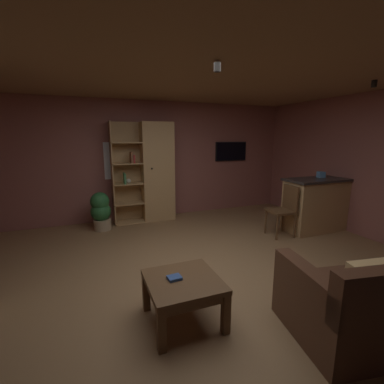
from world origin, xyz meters
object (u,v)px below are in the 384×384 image
(wall_mounted_tv, at_px, (231,151))
(leather_couch, at_px, (381,303))
(table_book_0, at_px, (174,278))
(potted_floor_plant, at_px, (101,210))
(coffee_table, at_px, (183,287))
(kitchen_bar_counter, at_px, (320,204))
(dining_chair, at_px, (285,207))
(bookshelf_cabinet, at_px, (154,172))
(tissue_box, at_px, (321,175))

(wall_mounted_tv, bearing_deg, leather_couch, -101.72)
(table_book_0, bearing_deg, potted_floor_plant, 99.57)
(leather_couch, bearing_deg, coffee_table, 153.13)
(kitchen_bar_counter, distance_m, table_book_0, 3.73)
(kitchen_bar_counter, bearing_deg, coffee_table, -154.97)
(coffee_table, height_order, dining_chair, dining_chair)
(bookshelf_cabinet, relative_size, potted_floor_plant, 2.81)
(bookshelf_cabinet, relative_size, tissue_box, 17.26)
(bookshelf_cabinet, bearing_deg, kitchen_bar_counter, -32.82)
(kitchen_bar_counter, height_order, dining_chair, kitchen_bar_counter)
(leather_couch, bearing_deg, wall_mounted_tv, 78.28)
(tissue_box, distance_m, wall_mounted_tv, 2.15)
(tissue_box, relative_size, leather_couch, 0.07)
(table_book_0, bearing_deg, bookshelf_cabinet, 79.63)
(coffee_table, xyz_separation_m, dining_chair, (2.49, 1.54, 0.17))
(table_book_0, height_order, dining_chair, dining_chair)
(leather_couch, bearing_deg, bookshelf_cabinet, 104.33)
(kitchen_bar_counter, relative_size, potted_floor_plant, 1.93)
(leather_couch, bearing_deg, dining_chair, 69.16)
(table_book_0, bearing_deg, leather_couch, -26.66)
(tissue_box, bearing_deg, table_book_0, -155.01)
(potted_floor_plant, bearing_deg, leather_couch, -60.59)
(table_book_0, xyz_separation_m, dining_chair, (2.57, 1.51, 0.08))
(kitchen_bar_counter, relative_size, tissue_box, 11.87)
(leather_couch, distance_m, table_book_0, 1.88)
(wall_mounted_tv, bearing_deg, table_book_0, -126.12)
(leather_couch, distance_m, coffee_table, 1.79)
(kitchen_bar_counter, height_order, leather_couch, kitchen_bar_counter)
(dining_chair, bearing_deg, leather_couch, -110.84)
(dining_chair, bearing_deg, coffee_table, -148.26)
(tissue_box, height_order, potted_floor_plant, tissue_box)
(coffee_table, bearing_deg, dining_chair, 31.74)
(kitchen_bar_counter, distance_m, leather_couch, 2.94)
(kitchen_bar_counter, xyz_separation_m, leather_couch, (-1.73, -2.36, -0.20))
(kitchen_bar_counter, relative_size, dining_chair, 1.55)
(tissue_box, height_order, dining_chair, tissue_box)
(tissue_box, distance_m, coffee_table, 3.85)
(leather_couch, xyz_separation_m, coffee_table, (-1.60, 0.81, 0.05))
(kitchen_bar_counter, bearing_deg, potted_floor_plant, 158.87)
(bookshelf_cabinet, distance_m, wall_mounted_tv, 2.02)
(coffee_table, bearing_deg, potted_floor_plant, 100.88)
(coffee_table, distance_m, wall_mounted_tv, 4.49)
(kitchen_bar_counter, height_order, table_book_0, kitchen_bar_counter)
(coffee_table, relative_size, wall_mounted_tv, 0.84)
(bookshelf_cabinet, height_order, potted_floor_plant, bookshelf_cabinet)
(kitchen_bar_counter, bearing_deg, wall_mounted_tv, 112.26)
(potted_floor_plant, height_order, wall_mounted_tv, wall_mounted_tv)
(bookshelf_cabinet, xyz_separation_m, wall_mounted_tv, (1.97, 0.21, 0.40))
(table_book_0, bearing_deg, kitchen_bar_counter, 24.08)
(kitchen_bar_counter, height_order, tissue_box, tissue_box)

